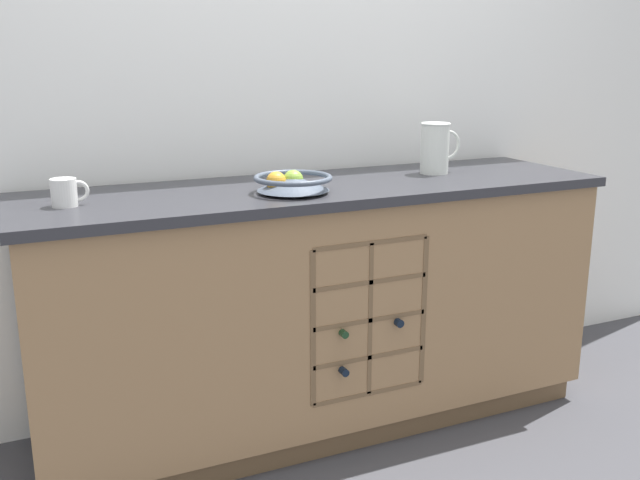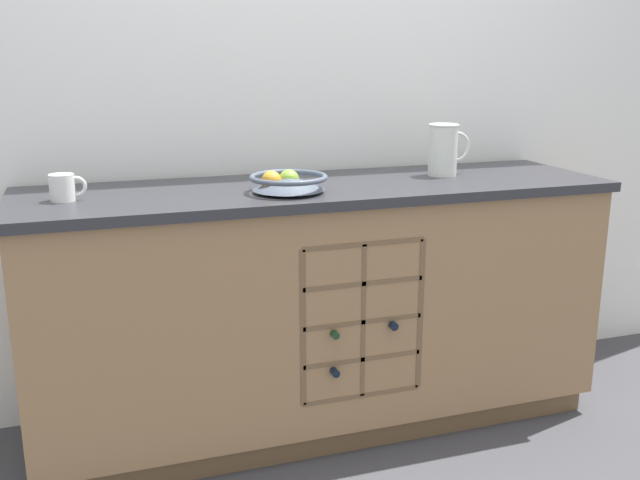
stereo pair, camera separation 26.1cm
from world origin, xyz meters
TOP-DOWN VIEW (x-y plane):
  - ground_plane at (0.00, 0.00)m, footprint 14.00×14.00m
  - back_wall at (0.00, 0.35)m, footprint 4.49×0.06m
  - kitchen_island at (0.00, -0.00)m, footprint 2.13×0.62m
  - fruit_bowl at (-0.15, -0.10)m, footprint 0.27×0.27m
  - white_pitcher at (0.52, 0.04)m, footprint 0.17×0.12m
  - ceramic_mug at (-0.87, -0.02)m, footprint 0.12×0.08m

SIDE VIEW (x-z plane):
  - ground_plane at x=0.00m, z-range 0.00..0.00m
  - kitchen_island at x=0.00m, z-range 0.01..0.94m
  - fruit_bowl at x=-0.15m, z-range 0.94..1.01m
  - ceramic_mug at x=-0.87m, z-range 0.94..1.02m
  - white_pitcher at x=0.52m, z-range 0.94..1.14m
  - back_wall at x=0.00m, z-range 0.00..2.55m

